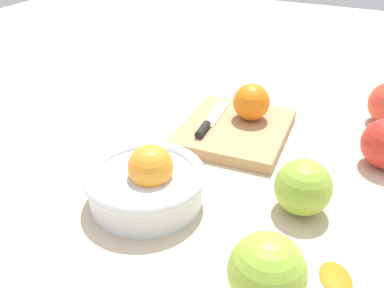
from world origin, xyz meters
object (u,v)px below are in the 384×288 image
at_px(apple_front_left, 303,187).
at_px(apple_front_left_2, 267,271).
at_px(bowl, 146,182).
at_px(cutting_board, 235,130).
at_px(knife, 209,122).
at_px(orange_on_board, 251,102).

distance_m(apple_front_left, apple_front_left_2, 0.16).
bearing_deg(bowl, apple_front_left_2, -114.49).
relative_size(cutting_board, knife, 1.33).
relative_size(bowl, orange_on_board, 2.54).
height_order(knife, apple_front_left, apple_front_left).
relative_size(apple_front_left, apple_front_left_2, 0.94).
relative_size(knife, apple_front_left, 2.02).
xyz_separation_m(bowl, orange_on_board, (0.27, -0.06, 0.02)).
relative_size(bowl, apple_front_left_2, 2.04).
distance_m(bowl, apple_front_left, 0.21).
bearing_deg(orange_on_board, knife, 132.89).
distance_m(knife, apple_front_left_2, 0.36).
bearing_deg(apple_front_left, bowl, 110.47).
height_order(apple_front_left, apple_front_left_2, apple_front_left_2).
relative_size(orange_on_board, apple_front_left_2, 0.80).
height_order(bowl, orange_on_board, bowl).
height_order(bowl, apple_front_left, bowl).
height_order(bowl, cutting_board, bowl).
xyz_separation_m(orange_on_board, apple_front_left_2, (-0.36, -0.14, -0.01)).
distance_m(bowl, apple_front_left_2, 0.22).
distance_m(cutting_board, apple_front_left_2, 0.36).
xyz_separation_m(knife, apple_front_left, (-0.14, -0.20, 0.01)).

